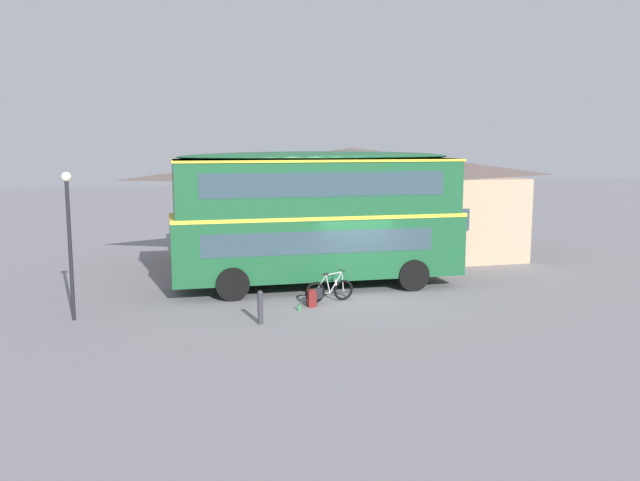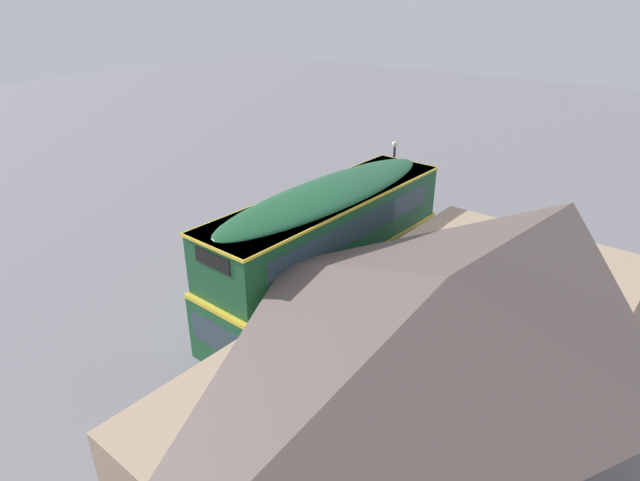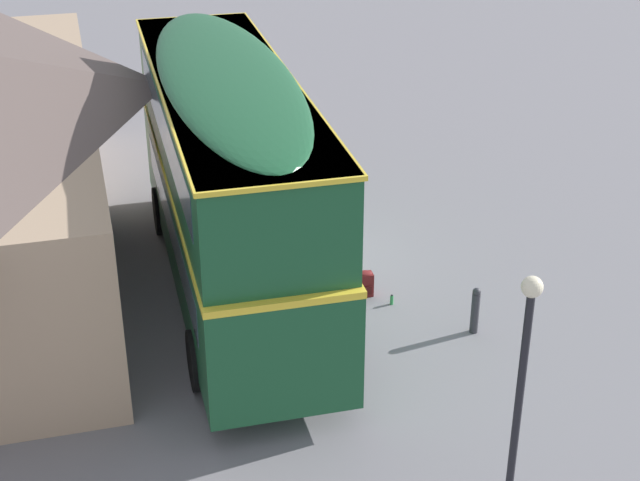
{
  "view_description": "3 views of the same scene",
  "coord_description": "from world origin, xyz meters",
  "px_view_note": "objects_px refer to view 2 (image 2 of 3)",
  "views": [
    {
      "loc": [
        -7.25,
        -20.62,
        5.12
      ],
      "look_at": [
        -1.17,
        0.55,
        1.84
      ],
      "focal_mm": 37.39,
      "sensor_mm": 36.0,
      "label": 1
    },
    {
      "loc": [
        11.98,
        11.0,
        10.55
      ],
      "look_at": [
        -2.07,
        0.29,
        2.14
      ],
      "focal_mm": 29.79,
      "sensor_mm": 36.0,
      "label": 2
    },
    {
      "loc": [
        -18.03,
        4.82,
        10.07
      ],
      "look_at": [
        -2.53,
        0.14,
        1.74
      ],
      "focal_mm": 54.27,
      "sensor_mm": 36.0,
      "label": 3
    }
  ],
  "objects_px": {
    "touring_bicycle": "(288,284)",
    "water_bottle_green_metal": "(292,272)",
    "backpack_on_ground": "(291,276)",
    "kerb_bollard": "(293,244)",
    "street_lamp": "(393,175)",
    "double_decker_bus": "(329,247)"
  },
  "relations": [
    {
      "from": "touring_bicycle",
      "to": "kerb_bollard",
      "type": "distance_m",
      "value": 3.25
    },
    {
      "from": "backpack_on_ground",
      "to": "kerb_bollard",
      "type": "relative_size",
      "value": 0.57
    },
    {
      "from": "water_bottle_green_metal",
      "to": "kerb_bollard",
      "type": "xyz_separation_m",
      "value": [
        -1.43,
        -1.14,
        0.4
      ]
    },
    {
      "from": "touring_bicycle",
      "to": "water_bottle_green_metal",
      "type": "relative_size",
      "value": 7.78
    },
    {
      "from": "backpack_on_ground",
      "to": "water_bottle_green_metal",
      "type": "bearing_deg",
      "value": -140.87
    },
    {
      "from": "double_decker_bus",
      "to": "street_lamp",
      "type": "bearing_deg",
      "value": -164.92
    },
    {
      "from": "backpack_on_ground",
      "to": "water_bottle_green_metal",
      "type": "xyz_separation_m",
      "value": [
        -0.5,
        -0.41,
        -0.19
      ]
    },
    {
      "from": "touring_bicycle",
      "to": "backpack_on_ground",
      "type": "distance_m",
      "value": 0.78
    },
    {
      "from": "kerb_bollard",
      "to": "double_decker_bus",
      "type": "bearing_deg",
      "value": 54.97
    },
    {
      "from": "street_lamp",
      "to": "kerb_bollard",
      "type": "distance_m",
      "value": 5.87
    },
    {
      "from": "water_bottle_green_metal",
      "to": "street_lamp",
      "type": "distance_m",
      "value": 7.07
    },
    {
      "from": "backpack_on_ground",
      "to": "street_lamp",
      "type": "distance_m",
      "value": 7.45
    },
    {
      "from": "backpack_on_ground",
      "to": "street_lamp",
      "type": "bearing_deg",
      "value": 177.14
    },
    {
      "from": "water_bottle_green_metal",
      "to": "street_lamp",
      "type": "height_order",
      "value": "street_lamp"
    },
    {
      "from": "touring_bicycle",
      "to": "backpack_on_ground",
      "type": "relative_size",
      "value": 3.04
    },
    {
      "from": "double_decker_bus",
      "to": "backpack_on_ground",
      "type": "relative_size",
      "value": 18.37
    },
    {
      "from": "touring_bicycle",
      "to": "street_lamp",
      "type": "distance_m",
      "value": 8.04
    },
    {
      "from": "backpack_on_ground",
      "to": "street_lamp",
      "type": "height_order",
      "value": "street_lamp"
    },
    {
      "from": "double_decker_bus",
      "to": "street_lamp",
      "type": "relative_size",
      "value": 2.38
    },
    {
      "from": "touring_bicycle",
      "to": "kerb_bollard",
      "type": "xyz_separation_m",
      "value": [
        -2.59,
        -1.97,
        0.13
      ]
    },
    {
      "from": "double_decker_bus",
      "to": "kerb_bollard",
      "type": "height_order",
      "value": "double_decker_bus"
    },
    {
      "from": "street_lamp",
      "to": "kerb_bollard",
      "type": "relative_size",
      "value": 4.41
    }
  ]
}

